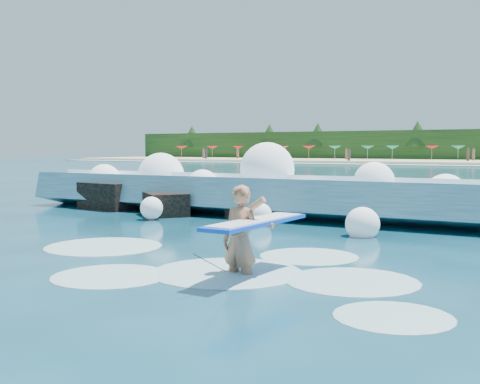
# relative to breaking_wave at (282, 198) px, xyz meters

# --- Properties ---
(ground) EXTENTS (200.00, 200.00, 0.00)m
(ground) POSITION_rel_breaking_wave_xyz_m (0.24, -7.63, -0.58)
(ground) COLOR #07303C
(ground) RESTS_ON ground
(breaking_wave) EXTENTS (19.13, 2.93, 1.65)m
(breaking_wave) POSITION_rel_breaking_wave_xyz_m (0.00, 0.00, 0.00)
(breaking_wave) COLOR teal
(breaking_wave) RESTS_ON ground
(rock_cluster) EXTENTS (7.84, 3.06, 1.21)m
(rock_cluster) POSITION_rel_breaking_wave_xyz_m (-3.71, -0.93, -0.19)
(rock_cluster) COLOR black
(rock_cluster) RESTS_ON ground
(surfer_with_board) EXTENTS (0.97, 3.00, 1.88)m
(surfer_with_board) POSITION_rel_breaking_wave_xyz_m (3.47, -8.45, 0.12)
(surfer_with_board) COLOR #A96E4E
(surfer_with_board) RESTS_ON ground
(wave_spray) EXTENTS (14.98, 4.61, 2.49)m
(wave_spray) POSITION_rel_breaking_wave_xyz_m (-0.38, -0.03, 0.51)
(wave_spray) COLOR white
(wave_spray) RESTS_ON ground
(surf_foam) EXTENTS (9.23, 5.46, 0.14)m
(surf_foam) POSITION_rel_breaking_wave_xyz_m (2.48, -7.94, -0.58)
(surf_foam) COLOR silver
(surf_foam) RESTS_ON ground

